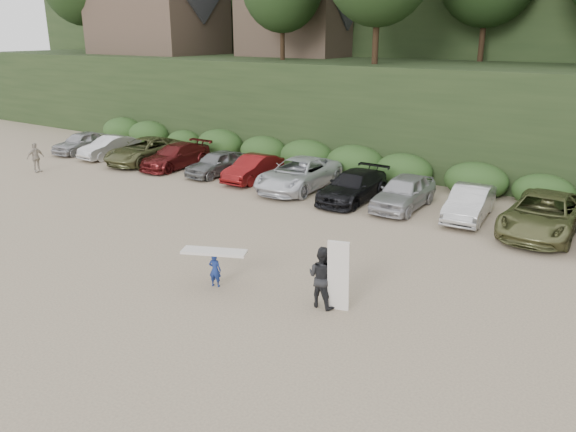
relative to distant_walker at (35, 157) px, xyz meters
The scene contains 5 objects.
ground 18.55m from the distant_walker, 15.23° to the right, with size 120.00×120.00×0.00m, color tan.
parked_cars 16.57m from the distant_walker, 18.57° to the left, with size 36.94×5.96×1.62m.
distant_walker is the anchor object (origin of this frame).
child_surfer 19.71m from the distant_walker, 17.48° to the right, with size 2.13×1.37×1.24m.
adult_surfer 22.99m from the distant_walker, 13.03° to the right, with size 1.38×0.76×2.24m.
Camera 1 is at (12.08, -13.49, 7.90)m, focal length 35.00 mm.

